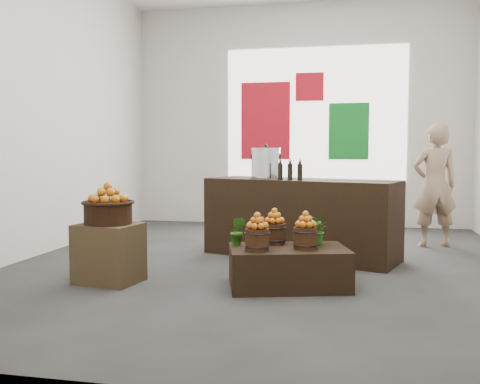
% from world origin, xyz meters
% --- Properties ---
extents(ground, '(7.00, 7.00, 0.00)m').
position_xyz_m(ground, '(0.00, 0.00, 0.00)').
color(ground, '#353533').
rests_on(ground, ground).
extents(back_wall, '(6.00, 0.04, 4.00)m').
position_xyz_m(back_wall, '(0.00, 3.50, 2.00)').
color(back_wall, beige).
rests_on(back_wall, ground).
extents(back_opening, '(3.20, 0.02, 2.40)m').
position_xyz_m(back_opening, '(0.30, 3.48, 2.00)').
color(back_opening, white).
rests_on(back_opening, back_wall).
extents(deco_red_left, '(0.90, 0.04, 1.40)m').
position_xyz_m(deco_red_left, '(-0.60, 3.47, 1.90)').
color(deco_red_left, '#B10D1A').
rests_on(deco_red_left, back_wall).
extents(deco_green_right, '(0.70, 0.04, 1.00)m').
position_xyz_m(deco_green_right, '(0.90, 3.47, 1.70)').
color(deco_green_right, '#117120').
rests_on(deco_green_right, back_wall).
extents(deco_red_upper, '(0.50, 0.04, 0.50)m').
position_xyz_m(deco_red_upper, '(0.20, 3.47, 2.50)').
color(deco_red_upper, '#B10D1A').
rests_on(deco_red_upper, back_wall).
extents(crate, '(0.68, 0.59, 0.60)m').
position_xyz_m(crate, '(-1.46, -1.26, 0.30)').
color(crate, brown).
rests_on(crate, ground).
extents(wicker_basket, '(0.48, 0.48, 0.22)m').
position_xyz_m(wicker_basket, '(-1.46, -1.26, 0.71)').
color(wicker_basket, black).
rests_on(wicker_basket, crate).
extents(apples_in_basket, '(0.38, 0.38, 0.20)m').
position_xyz_m(apples_in_basket, '(-1.46, -1.26, 0.93)').
color(apples_in_basket, '#A20506').
rests_on(apples_in_basket, wicker_basket).
extents(display_table, '(1.29, 0.98, 0.40)m').
position_xyz_m(display_table, '(0.36, -1.08, 0.20)').
color(display_table, black).
rests_on(display_table, ground).
extents(apple_bucket_front_left, '(0.23, 0.23, 0.21)m').
position_xyz_m(apple_bucket_front_left, '(0.09, -1.32, 0.50)').
color(apple_bucket_front_left, '#3A200F').
rests_on(apple_bucket_front_left, display_table).
extents(apples_in_bucket_front_left, '(0.17, 0.17, 0.15)m').
position_xyz_m(apples_in_bucket_front_left, '(0.09, -1.32, 0.69)').
color(apples_in_bucket_front_left, '#A20506').
rests_on(apples_in_bucket_front_left, apple_bucket_front_left).
extents(apple_bucket_front_right, '(0.23, 0.23, 0.21)m').
position_xyz_m(apple_bucket_front_right, '(0.53, -1.13, 0.50)').
color(apple_bucket_front_right, '#3A200F').
rests_on(apple_bucket_front_right, display_table).
extents(apples_in_bucket_front_right, '(0.17, 0.17, 0.15)m').
position_xyz_m(apples_in_bucket_front_right, '(0.53, -1.13, 0.69)').
color(apples_in_bucket_front_right, '#A20506').
rests_on(apples_in_bucket_front_right, apple_bucket_front_right).
extents(apple_bucket_rear, '(0.23, 0.23, 0.21)m').
position_xyz_m(apple_bucket_rear, '(0.20, -0.91, 0.50)').
color(apple_bucket_rear, '#3A200F').
rests_on(apple_bucket_rear, display_table).
extents(apples_in_bucket_rear, '(0.17, 0.17, 0.15)m').
position_xyz_m(apples_in_bucket_rear, '(0.20, -0.91, 0.69)').
color(apples_in_bucket_rear, '#A20506').
rests_on(apples_in_bucket_rear, apple_bucket_rear).
extents(herb_garnish_right, '(0.34, 0.33, 0.30)m').
position_xyz_m(herb_garnish_right, '(0.63, -0.86, 0.55)').
color(herb_garnish_right, '#205511').
rests_on(herb_garnish_right, display_table).
extents(herb_garnish_left, '(0.18, 0.16, 0.29)m').
position_xyz_m(herb_garnish_left, '(-0.15, -1.07, 0.54)').
color(herb_garnish_left, '#205511').
rests_on(herb_garnish_left, display_table).
extents(counter, '(2.55, 1.51, 0.99)m').
position_xyz_m(counter, '(0.33, 0.47, 0.50)').
color(counter, black).
rests_on(counter, ground).
extents(stock_pot_left, '(0.38, 0.38, 0.38)m').
position_xyz_m(stock_pot_left, '(-0.14, 0.63, 1.18)').
color(stock_pot_left, silver).
rests_on(stock_pot_left, counter).
extents(oil_cruets, '(0.27, 0.15, 0.28)m').
position_xyz_m(oil_cruets, '(0.25, 0.24, 1.13)').
color(oil_cruets, black).
rests_on(oil_cruets, counter).
extents(shopper, '(0.70, 0.54, 1.73)m').
position_xyz_m(shopper, '(2.11, 1.61, 0.87)').
color(shopper, '#93745A').
rests_on(shopper, ground).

